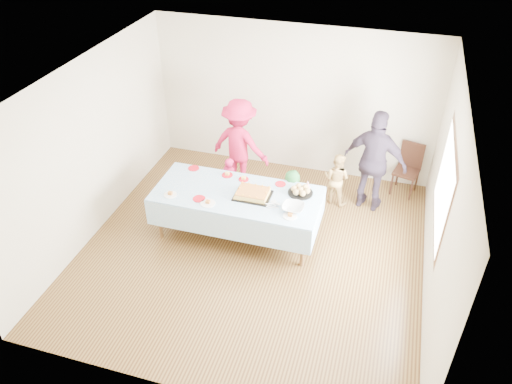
% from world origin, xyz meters
% --- Properties ---
extents(ground, '(5.00, 5.00, 0.00)m').
position_xyz_m(ground, '(0.00, 0.00, 0.00)').
color(ground, '#412612').
rests_on(ground, ground).
extents(room_walls, '(5.04, 5.04, 2.72)m').
position_xyz_m(room_walls, '(0.05, 0.00, 1.77)').
color(room_walls, beige).
rests_on(room_walls, ground).
extents(party_table, '(2.50, 1.10, 0.78)m').
position_xyz_m(party_table, '(-0.33, 0.29, 0.72)').
color(party_table, brown).
rests_on(party_table, ground).
extents(birthday_cake, '(0.54, 0.41, 0.10)m').
position_xyz_m(birthday_cake, '(-0.08, 0.29, 0.83)').
color(birthday_cake, black).
rests_on(birthday_cake, party_table).
extents(rolls_tray, '(0.38, 0.38, 0.11)m').
position_xyz_m(rolls_tray, '(0.58, 0.56, 0.83)').
color(rolls_tray, black).
rests_on(rolls_tray, party_table).
extents(punch_bowl, '(0.32, 0.32, 0.08)m').
position_xyz_m(punch_bowl, '(0.57, 0.13, 0.82)').
color(punch_bowl, silver).
rests_on(punch_bowl, party_table).
extents(party_hat, '(0.09, 0.09, 0.15)m').
position_xyz_m(party_hat, '(0.66, 0.69, 0.86)').
color(party_hat, silver).
rests_on(party_hat, party_table).
extents(fork_pile, '(0.24, 0.18, 0.07)m').
position_xyz_m(fork_pile, '(0.27, 0.15, 0.81)').
color(fork_pile, white).
rests_on(fork_pile, party_table).
extents(plate_red_far_a, '(0.18, 0.18, 0.01)m').
position_xyz_m(plate_red_far_a, '(-1.22, 0.75, 0.79)').
color(plate_red_far_a, red).
rests_on(plate_red_far_a, party_table).
extents(plate_red_far_b, '(0.17, 0.17, 0.01)m').
position_xyz_m(plate_red_far_b, '(-0.63, 0.71, 0.79)').
color(plate_red_far_b, red).
rests_on(plate_red_far_b, party_table).
extents(plate_red_far_c, '(0.16, 0.16, 0.01)m').
position_xyz_m(plate_red_far_c, '(-0.35, 0.67, 0.79)').
color(plate_red_far_c, red).
rests_on(plate_red_far_c, party_table).
extents(plate_red_far_d, '(0.16, 0.16, 0.01)m').
position_xyz_m(plate_red_far_d, '(0.23, 0.70, 0.79)').
color(plate_red_far_d, red).
rests_on(plate_red_far_d, party_table).
extents(plate_red_near, '(0.19, 0.19, 0.01)m').
position_xyz_m(plate_red_near, '(-0.82, -0.01, 0.79)').
color(plate_red_near, red).
rests_on(plate_red_near, party_table).
extents(plate_white_left, '(0.20, 0.20, 0.01)m').
position_xyz_m(plate_white_left, '(-1.27, -0.03, 0.79)').
color(plate_white_left, white).
rests_on(plate_white_left, party_table).
extents(plate_white_mid, '(0.22, 0.22, 0.01)m').
position_xyz_m(plate_white_mid, '(-0.65, -0.08, 0.79)').
color(plate_white_mid, white).
rests_on(plate_white_mid, party_table).
extents(plate_white_right, '(0.20, 0.20, 0.01)m').
position_xyz_m(plate_white_right, '(0.56, -0.03, 0.79)').
color(plate_white_right, white).
rests_on(plate_white_right, party_table).
extents(dining_chair, '(0.48, 0.48, 0.92)m').
position_xyz_m(dining_chair, '(2.12, 2.28, 0.51)').
color(dining_chair, black).
rests_on(dining_chair, ground).
extents(toddler_left, '(0.36, 0.29, 0.85)m').
position_xyz_m(toddler_left, '(-0.73, 1.10, 0.43)').
color(toddler_left, '#CC1951').
rests_on(toddler_left, ground).
extents(toddler_mid, '(0.52, 0.44, 0.91)m').
position_xyz_m(toddler_mid, '(0.37, 0.90, 0.46)').
color(toddler_mid, '#23692C').
rests_on(toddler_mid, ground).
extents(toddler_right, '(0.53, 0.47, 0.93)m').
position_xyz_m(toddler_right, '(0.99, 1.58, 0.47)').
color(toddler_right, tan).
rests_on(toddler_right, ground).
extents(adult_left, '(1.15, 0.80, 1.64)m').
position_xyz_m(adult_left, '(-0.72, 1.64, 0.82)').
color(adult_left, '#CA1946').
rests_on(adult_left, ground).
extents(adult_right, '(1.11, 0.67, 1.76)m').
position_xyz_m(adult_right, '(1.56, 1.61, 0.88)').
color(adult_right, '#312735').
rests_on(adult_right, ground).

